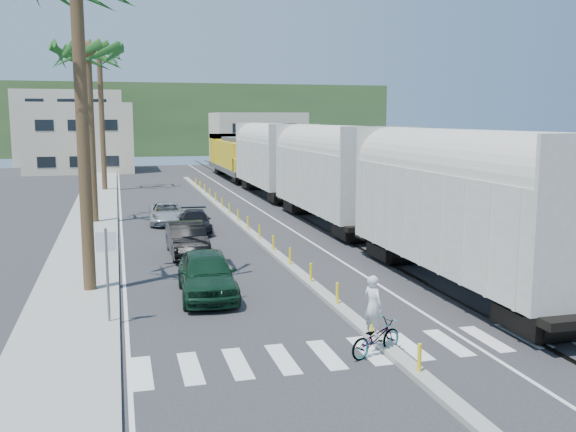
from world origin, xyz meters
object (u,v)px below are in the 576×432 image
at_px(car_lead, 207,274).
at_px(cyclist, 375,331).
at_px(street_sign, 107,262).
at_px(car_second, 187,239).

relative_size(car_lead, cyclist, 2.16).
distance_m(street_sign, car_second, 10.24).
relative_size(street_sign, cyclist, 1.33).
relative_size(car_second, cyclist, 2.04).
height_order(car_lead, car_second, car_lead).
distance_m(car_lead, car_second, 7.09).
xyz_separation_m(car_second, cyclist, (3.47, -13.93, -0.08)).
xyz_separation_m(car_lead, cyclist, (3.52, -6.83, -0.14)).
distance_m(street_sign, car_lead, 4.31).
xyz_separation_m(street_sign, car_lead, (3.32, 2.50, -1.16)).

